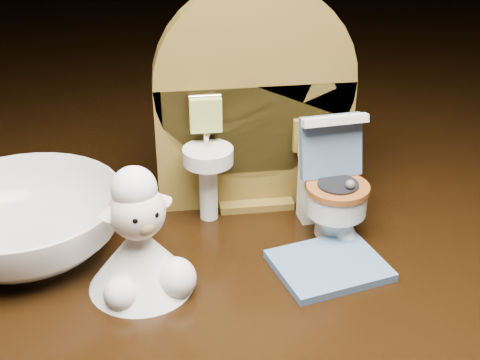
% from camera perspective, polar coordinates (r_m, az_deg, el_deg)
% --- Properties ---
extents(backdrop_panel, '(0.13, 0.05, 0.15)m').
position_cam_1_polar(backdrop_panel, '(0.43, 1.18, 5.78)').
color(backdrop_panel, brown).
rests_on(backdrop_panel, ground).
extents(toy_toilet, '(0.04, 0.05, 0.08)m').
position_cam_1_polar(toy_toilet, '(0.42, 7.81, -0.78)').
color(toy_toilet, white).
rests_on(toy_toilet, ground).
extents(bath_mat, '(0.07, 0.06, 0.00)m').
position_cam_1_polar(bath_mat, '(0.40, 7.60, -7.24)').
color(bath_mat, '#4F6F96').
rests_on(bath_mat, ground).
extents(toilet_brush, '(0.02, 0.02, 0.04)m').
position_cam_1_polar(toilet_brush, '(0.42, 9.09, -3.87)').
color(toilet_brush, white).
rests_on(toilet_brush, ground).
extents(plush_lamb, '(0.06, 0.06, 0.08)m').
position_cam_1_polar(plush_lamb, '(0.37, -8.48, -5.72)').
color(plush_lamb, white).
rests_on(plush_lamb, ground).
extents(ceramic_bowl, '(0.12, 0.12, 0.04)m').
position_cam_1_polar(ceramic_bowl, '(0.42, -17.84, -3.56)').
color(ceramic_bowl, white).
rests_on(ceramic_bowl, ground).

